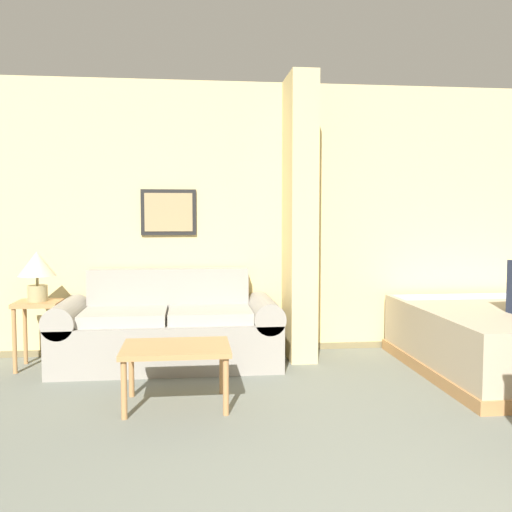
% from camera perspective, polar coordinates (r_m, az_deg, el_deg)
% --- Properties ---
extents(wall_back, '(7.46, 0.16, 2.60)m').
position_cam_1_polar(wall_back, '(5.67, 5.16, 3.72)').
color(wall_back, '#DBC484').
rests_on(wall_back, ground_plane).
extents(wall_partition_pillar, '(0.24, 0.57, 2.60)m').
position_cam_1_polar(wall_partition_pillar, '(5.30, 4.37, 3.76)').
color(wall_partition_pillar, '#DBC484').
rests_on(wall_partition_pillar, ground_plane).
extents(couch, '(1.98, 0.84, 0.83)m').
position_cam_1_polar(couch, '(5.17, -8.78, -7.33)').
color(couch, gray).
rests_on(couch, ground_plane).
extents(coffee_table, '(0.74, 0.55, 0.42)m').
position_cam_1_polar(coffee_table, '(4.05, -7.99, -9.54)').
color(coffee_table, '#B27F4C').
rests_on(coffee_table, ground_plane).
extents(side_table, '(0.37, 0.37, 0.59)m').
position_cam_1_polar(side_table, '(5.31, -20.95, -5.58)').
color(side_table, '#B27F4C').
rests_on(side_table, ground_plane).
extents(table_lamp, '(0.32, 0.32, 0.43)m').
position_cam_1_polar(table_lamp, '(5.26, -21.06, -1.14)').
color(table_lamp, tan).
rests_on(table_lamp, side_table).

